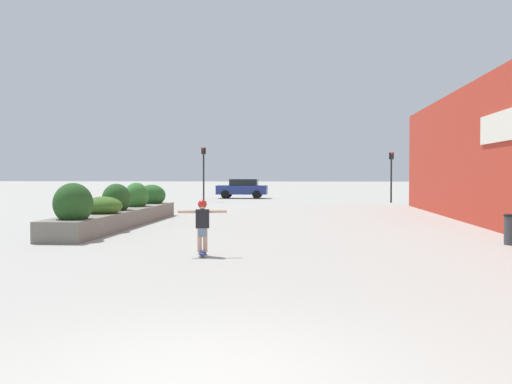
% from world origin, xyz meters
% --- Properties ---
extents(ground_plane, '(300.00, 300.00, 0.00)m').
position_xyz_m(ground_plane, '(0.00, 0.00, 0.00)').
color(ground_plane, '#A3A099').
extents(planter_box, '(1.39, 10.95, 1.62)m').
position_xyz_m(planter_box, '(-5.70, 14.92, 0.57)').
color(planter_box, slate).
rests_on(planter_box, ground_plane).
extents(skateboard, '(0.31, 0.81, 0.09)m').
position_xyz_m(skateboard, '(-1.39, 7.73, 0.07)').
color(skateboard, navy).
rests_on(skateboard, ground_plane).
extents(skateboarder, '(1.10, 0.28, 1.19)m').
position_xyz_m(skateboarder, '(-1.39, 7.73, 0.81)').
color(skateboarder, tan).
rests_on(skateboarder, skateboard).
extents(car_leftmost, '(3.91, 1.84, 1.50)m').
position_xyz_m(car_leftmost, '(-3.98, 39.23, 0.79)').
color(car_leftmost, navy).
rests_on(car_leftmost, ground_plane).
extents(car_center_left, '(4.36, 1.92, 1.49)m').
position_xyz_m(car_center_left, '(16.68, 41.17, 0.78)').
color(car_center_left, '#BCBCC1').
rests_on(car_center_left, ground_plane).
extents(traffic_light_left, '(0.28, 0.30, 3.72)m').
position_xyz_m(traffic_light_left, '(-6.09, 33.88, 2.52)').
color(traffic_light_left, black).
rests_on(traffic_light_left, ground_plane).
extents(traffic_light_right, '(0.28, 0.30, 3.32)m').
position_xyz_m(traffic_light_right, '(6.59, 33.23, 2.27)').
color(traffic_light_right, black).
rests_on(traffic_light_right, ground_plane).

